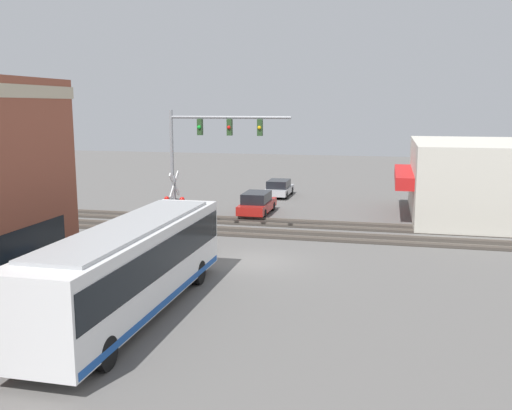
# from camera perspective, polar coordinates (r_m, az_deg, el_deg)

# --- Properties ---
(ground_plane) EXTENTS (120.00, 120.00, 0.00)m
(ground_plane) POSITION_cam_1_polar(r_m,az_deg,el_deg) (27.45, 0.26, -5.66)
(ground_plane) COLOR #605E5B
(shop_building) EXTENTS (12.33, 10.51, 5.04)m
(shop_building) POSITION_cam_1_polar(r_m,az_deg,el_deg) (40.71, 21.84, 2.36)
(shop_building) COLOR beige
(shop_building) RESTS_ON ground
(city_bus) EXTENTS (12.11, 2.59, 3.28)m
(city_bus) POSITION_cam_1_polar(r_m,az_deg,el_deg) (20.71, -12.28, -5.89)
(city_bus) COLOR white
(city_bus) RESTS_ON ground
(traffic_signal_gantry) EXTENTS (0.42, 7.01, 7.13)m
(traffic_signal_gantry) POSITION_cam_1_polar(r_m,az_deg,el_deg) (32.38, -5.04, 6.14)
(traffic_signal_gantry) COLOR gray
(traffic_signal_gantry) RESTS_ON ground
(crossing_signal) EXTENTS (1.41, 1.18, 3.81)m
(crossing_signal) POSITION_cam_1_polar(r_m,az_deg,el_deg) (31.66, -8.14, 0.59)
(crossing_signal) COLOR gray
(crossing_signal) RESTS_ON ground
(rail_track_near) EXTENTS (2.60, 60.00, 0.15)m
(rail_track_near) POSITION_cam_1_polar(r_m,az_deg,el_deg) (33.14, 2.58, -2.90)
(rail_track_near) COLOR #332D28
(rail_track_near) RESTS_ON ground
(rail_track_far) EXTENTS (2.60, 60.00, 0.15)m
(rail_track_far) POSITION_cam_1_polar(r_m,az_deg,el_deg) (36.22, 3.51, -1.80)
(rail_track_far) COLOR #332D28
(rail_track_far) RESTS_ON ground
(parked_car_red) EXTENTS (4.72, 1.82, 1.55)m
(parked_car_red) POSITION_cam_1_polar(r_m,az_deg,el_deg) (39.08, 0.10, 0.11)
(parked_car_red) COLOR #B21E19
(parked_car_red) RESTS_ON ground
(parked_car_silver) EXTENTS (4.32, 1.82, 1.37)m
(parked_car_silver) POSITION_cam_1_polar(r_m,az_deg,el_deg) (46.84, 2.31, 1.65)
(parked_car_silver) COLOR #B7B7BC
(parked_car_silver) RESTS_ON ground
(pedestrian_at_crossing) EXTENTS (0.34, 0.34, 1.83)m
(pedestrian_at_crossing) POSITION_cam_1_polar(r_m,az_deg,el_deg) (32.22, -5.88, -1.65)
(pedestrian_at_crossing) COLOR #2D3351
(pedestrian_at_crossing) RESTS_ON ground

